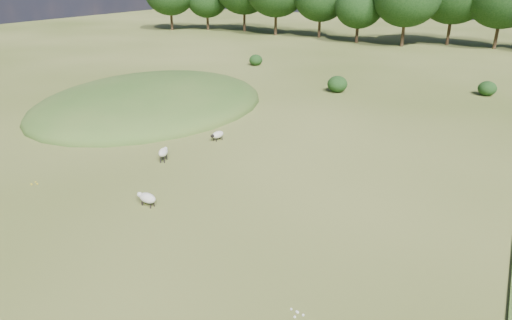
{
  "coord_description": "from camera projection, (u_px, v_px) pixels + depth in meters",
  "views": [
    {
      "loc": [
        12.35,
        -14.29,
        9.65
      ],
      "look_at": [
        2.0,
        4.0,
        1.0
      ],
      "focal_mm": 32.0,
      "sensor_mm": 36.0,
      "label": 1
    }
  ],
  "objects": [
    {
      "name": "mound",
      "position": [
        152.0,
        105.0,
        35.92
      ],
      "size": [
        16.0,
        20.0,
        4.0
      ],
      "primitive_type": "ellipsoid",
      "color": "#33561E",
      "rests_on": "ground"
    },
    {
      "name": "sheep_1",
      "position": [
        163.0,
        152.0,
        25.01
      ],
      "size": [
        0.76,
        1.08,
        0.75
      ],
      "rotation": [
        0.0,
        0.0,
        1.99
      ],
      "color": "beige",
      "rests_on": "ground"
    },
    {
      "name": "shrubs",
      "position": [
        349.0,
        77.0,
        42.37
      ],
      "size": [
        25.18,
        8.84,
        1.41
      ],
      "color": "black",
      "rests_on": "ground"
    },
    {
      "name": "sheep_4",
      "position": [
        147.0,
        198.0,
        20.23
      ],
      "size": [
        1.09,
        0.54,
        0.62
      ],
      "rotation": [
        0.0,
        0.0,
        3.07
      ],
      "color": "beige",
      "rests_on": "ground"
    },
    {
      "name": "ground",
      "position": [
        332.0,
        101.0,
        36.89
      ],
      "size": [
        160.0,
        160.0,
        0.0
      ],
      "primitive_type": "plane",
      "color": "#3B4C17",
      "rests_on": "ground"
    },
    {
      "name": "sheep_2",
      "position": [
        217.0,
        135.0,
        28.16
      ],
      "size": [
        0.62,
        1.07,
        0.59
      ],
      "rotation": [
        0.0,
        0.0,
        4.49
      ],
      "color": "beige",
      "rests_on": "ground"
    }
  ]
}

